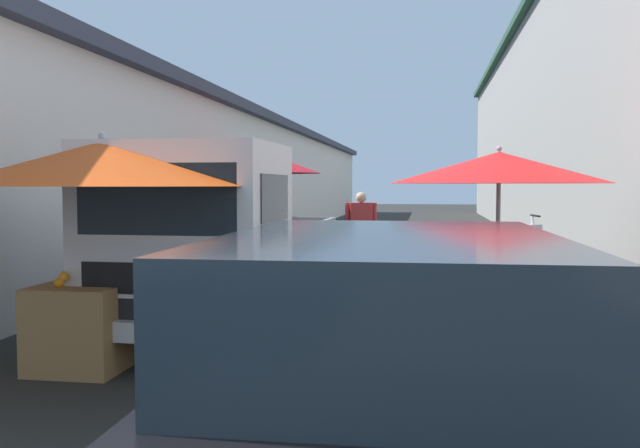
{
  "coord_description": "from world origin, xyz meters",
  "views": [
    {
      "loc": [
        -1.04,
        -0.8,
        1.68
      ],
      "look_at": [
        7.33,
        0.52,
        1.19
      ],
      "focal_mm": 37.99,
      "sensor_mm": 36.0,
      "label": 1
    }
  ],
  "objects_px": {
    "fruit_stall_far_right": "(498,181)",
    "vendor_by_crates": "(361,226)",
    "hatchback_car": "(389,391)",
    "fruit_stall_near_left": "(100,186)",
    "delivery_truck": "(211,244)",
    "parked_scooter": "(541,255)",
    "fruit_stall_mid_lane": "(259,175)"
  },
  "relations": [
    {
      "from": "fruit_stall_mid_lane",
      "to": "fruit_stall_far_right",
      "type": "distance_m",
      "value": 6.07
    },
    {
      "from": "fruit_stall_mid_lane",
      "to": "hatchback_car",
      "type": "xyz_separation_m",
      "value": [
        -10.33,
        -3.2,
        -1.15
      ]
    },
    {
      "from": "fruit_stall_far_right",
      "to": "fruit_stall_mid_lane",
      "type": "bearing_deg",
      "value": 44.75
    },
    {
      "from": "fruit_stall_mid_lane",
      "to": "fruit_stall_near_left",
      "type": "relative_size",
      "value": 0.94
    },
    {
      "from": "hatchback_car",
      "to": "parked_scooter",
      "type": "height_order",
      "value": "hatchback_car"
    },
    {
      "from": "hatchback_car",
      "to": "delivery_truck",
      "type": "distance_m",
      "value": 4.51
    },
    {
      "from": "fruit_stall_mid_lane",
      "to": "hatchback_car",
      "type": "bearing_deg",
      "value": -162.8
    },
    {
      "from": "fruit_stall_far_right",
      "to": "vendor_by_crates",
      "type": "relative_size",
      "value": 1.84
    },
    {
      "from": "fruit_stall_near_left",
      "to": "delivery_truck",
      "type": "bearing_deg",
      "value": -23.41
    },
    {
      "from": "fruit_stall_mid_lane",
      "to": "vendor_by_crates",
      "type": "bearing_deg",
      "value": -95.17
    },
    {
      "from": "fruit_stall_mid_lane",
      "to": "delivery_truck",
      "type": "distance_m",
      "value": 6.51
    },
    {
      "from": "parked_scooter",
      "to": "fruit_stall_mid_lane",
      "type": "bearing_deg",
      "value": 78.83
    },
    {
      "from": "fruit_stall_near_left",
      "to": "parked_scooter",
      "type": "height_order",
      "value": "fruit_stall_near_left"
    },
    {
      "from": "delivery_truck",
      "to": "hatchback_car",
      "type": "bearing_deg",
      "value": -151.66
    },
    {
      "from": "fruit_stall_far_right",
      "to": "vendor_by_crates",
      "type": "bearing_deg",
      "value": 27.94
    },
    {
      "from": "hatchback_car",
      "to": "parked_scooter",
      "type": "relative_size",
      "value": 2.33
    },
    {
      "from": "fruit_stall_mid_lane",
      "to": "vendor_by_crates",
      "type": "xyz_separation_m",
      "value": [
        -0.19,
        -2.09,
        -1.01
      ]
    },
    {
      "from": "fruit_stall_far_right",
      "to": "vendor_by_crates",
      "type": "distance_m",
      "value": 4.74
    },
    {
      "from": "fruit_stall_near_left",
      "to": "parked_scooter",
      "type": "bearing_deg",
      "value": -36.23
    },
    {
      "from": "fruit_stall_near_left",
      "to": "parked_scooter",
      "type": "xyz_separation_m",
      "value": [
        6.66,
        -4.88,
        -1.22
      ]
    },
    {
      "from": "fruit_stall_near_left",
      "to": "vendor_by_crates",
      "type": "relative_size",
      "value": 1.71
    },
    {
      "from": "hatchback_car",
      "to": "fruit_stall_near_left",
      "type": "bearing_deg",
      "value": 46.22
    },
    {
      "from": "fruit_stall_far_right",
      "to": "delivery_truck",
      "type": "distance_m",
      "value": 3.88
    },
    {
      "from": "fruit_stall_mid_lane",
      "to": "vendor_by_crates",
      "type": "distance_m",
      "value": 2.33
    },
    {
      "from": "fruit_stall_far_right",
      "to": "delivery_truck",
      "type": "xyz_separation_m",
      "value": [
        -2.06,
        3.21,
        -0.69
      ]
    },
    {
      "from": "fruit_stall_near_left",
      "to": "fruit_stall_mid_lane",
      "type": "bearing_deg",
      "value": 3.53
    },
    {
      "from": "delivery_truck",
      "to": "vendor_by_crates",
      "type": "distance_m",
      "value": 6.27
    },
    {
      "from": "delivery_truck",
      "to": "vendor_by_crates",
      "type": "height_order",
      "value": "delivery_truck"
    },
    {
      "from": "fruit_stall_far_right",
      "to": "vendor_by_crates",
      "type": "xyz_separation_m",
      "value": [
        4.12,
        2.19,
        -0.85
      ]
    },
    {
      "from": "fruit_stall_near_left",
      "to": "vendor_by_crates",
      "type": "xyz_separation_m",
      "value": [
        7.53,
        -1.61,
        -0.79
      ]
    },
    {
      "from": "fruit_stall_mid_lane",
      "to": "delivery_truck",
      "type": "bearing_deg",
      "value": -170.54
    },
    {
      "from": "fruit_stall_far_right",
      "to": "fruit_stall_near_left",
      "type": "relative_size",
      "value": 1.07
    }
  ]
}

